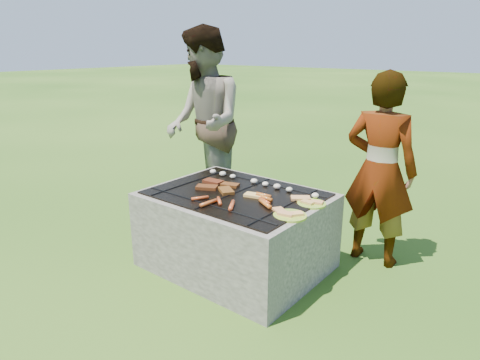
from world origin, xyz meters
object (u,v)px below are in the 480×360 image
object	(u,v)px
fire_pit	(236,233)
cook	(380,170)
plate_near	(290,215)
bystander	(204,124)
plate_far	(312,203)

from	to	relation	value
fire_pit	cook	xyz separation A→B (m)	(0.80, 0.77, 0.47)
plate_near	cook	xyz separation A→B (m)	(0.24, 0.90, 0.15)
plate_near	bystander	xyz separation A→B (m)	(-1.53, 0.82, 0.32)
plate_far	fire_pit	bearing A→B (deg)	-164.38
bystander	cook	bearing A→B (deg)	38.87
cook	plate_far	bearing A→B (deg)	65.26
plate_far	cook	world-z (taller)	cook
plate_near	fire_pit	bearing A→B (deg)	167.11
bystander	plate_near	bearing A→B (deg)	7.97
fire_pit	plate_near	size ratio (longest dim) A/B	4.53
cook	bystander	world-z (taller)	bystander
fire_pit	plate_far	distance (m)	0.67
plate_far	bystander	world-z (taller)	bystander
plate_near	bystander	world-z (taller)	bystander
plate_near	cook	distance (m)	0.94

